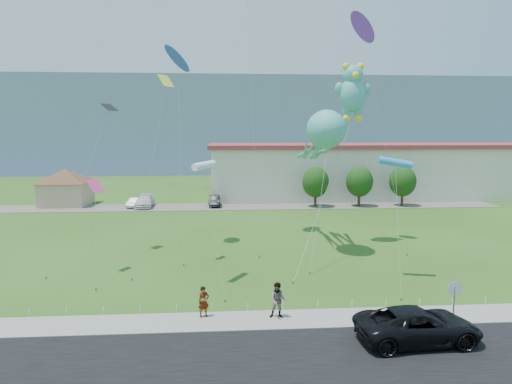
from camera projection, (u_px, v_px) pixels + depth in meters
ground at (264, 302)px, 27.18m from camera, size 160.00×160.00×0.00m
road at (280, 372)px, 19.26m from camera, size 80.00×8.00×0.06m
sidewalk at (268, 320)px, 24.45m from camera, size 80.00×2.50×0.10m
parking_strip at (241, 206)px, 61.78m from camera, size 70.00×6.00×0.06m
hill_ridge at (230, 124)px, 144.19m from camera, size 160.00×50.00×25.00m
pavilion at (66, 183)px, 62.65m from camera, size 9.20×9.20×5.00m
warehouse at (403, 170)px, 71.99m from camera, size 61.00×15.00×8.20m
stop_sign at (455, 293)px, 23.45m from camera, size 0.80×0.07×2.50m
rope_fence at (266, 306)px, 25.86m from camera, size 26.05×0.05×0.50m
tree_near at (316, 182)px, 61.06m from camera, size 3.60×3.60×5.47m
tree_mid at (359, 182)px, 61.49m from camera, size 3.60×3.60×5.47m
tree_far at (403, 181)px, 61.91m from camera, size 3.60×3.60×5.47m
suv at (418, 325)px, 21.83m from camera, size 6.10×3.10×1.65m
pedestrian_left at (204, 302)px, 24.71m from camera, size 0.73×0.62×1.69m
pedestrian_right at (278, 300)px, 24.56m from camera, size 1.04×0.87×1.95m
parked_car_silver at (134, 202)px, 61.14m from camera, size 1.74×3.84×1.22m
parked_car_white at (145, 201)px, 61.02m from camera, size 2.26×5.37×1.55m
parked_car_black at (214, 201)px, 61.85m from camera, size 1.77×4.45×1.44m
octopus_kite at (323, 137)px, 38.11m from camera, size 3.89×12.13×11.86m
teddy_bear_kite at (353, 91)px, 40.05m from camera, size 8.49×12.03×16.06m
small_kite_black at (103, 125)px, 36.75m from camera, size 3.70×8.12×12.52m
small_kite_purple at (364, 33)px, 39.84m from camera, size 3.61×6.08×19.86m
small_kite_pink at (95, 194)px, 32.10m from camera, size 1.57×4.84×6.69m
small_kite_yellow at (162, 104)px, 33.42m from camera, size 2.80×4.99×14.26m
small_kite_cyan at (396, 163)px, 30.63m from camera, size 1.25×5.44×8.47m
small_kite_white at (204, 166)px, 30.06m from camera, size 1.58×5.21×8.32m
small_kite_blue at (178, 63)px, 39.11m from camera, size 1.80×7.71×17.02m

